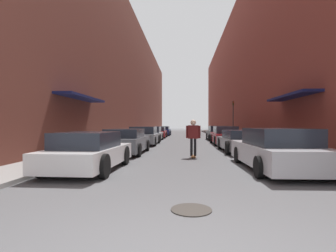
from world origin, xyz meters
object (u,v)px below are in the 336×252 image
object	(u,v)px
parked_car_left_1	(126,142)
parked_car_right_3	(217,133)
parked_car_right_2	(225,136)
manhole_cover	(191,210)
parked_car_right_1	(241,141)
skateboarder	(193,134)
parked_car_left_4	(157,132)
traffic_light	(233,115)
parked_car_left_0	(89,152)
parked_car_left_2	(144,136)
parked_car_right_0	(277,150)
parked_car_left_3	(152,134)
parked_car_left_5	(163,131)

from	to	relation	value
parked_car_left_1	parked_car_right_3	world-z (taller)	parked_car_right_3
parked_car_right_2	manhole_cover	size ratio (longest dim) A/B	6.54
parked_car_right_1	skateboarder	bearing A→B (deg)	-136.51
parked_car_left_4	parked_car_right_1	xyz separation A→B (m)	(6.04, -14.79, -0.01)
parked_car_right_1	parked_car_right_3	xyz separation A→B (m)	(0.05, 10.57, 0.06)
parked_car_left_1	traffic_light	xyz separation A→B (m)	(8.32, 16.65, 1.93)
parked_car_left_0	traffic_light	xyz separation A→B (m)	(8.38, 21.52, 1.94)
parked_car_left_0	parked_car_left_2	size ratio (longest dim) A/B	0.90
parked_car_left_1	parked_car_right_0	size ratio (longest dim) A/B	0.90
parked_car_right_3	parked_car_left_3	bearing A→B (deg)	-171.14
parked_car_right_0	parked_car_right_1	distance (m)	5.46
parked_car_right_0	parked_car_right_3	bearing A→B (deg)	89.79
parked_car_right_1	parked_car_left_0	bearing A→B (deg)	-135.05
parked_car_left_3	parked_car_right_3	bearing A→B (deg)	8.86
manhole_cover	parked_car_left_2	bearing A→B (deg)	102.13
parked_car_left_1	parked_car_left_2	distance (m)	5.90
parked_car_left_1	parked_car_right_2	distance (m)	8.70
parked_car_left_0	manhole_cover	distance (m)	4.86
parked_car_left_2	parked_car_right_2	bearing A→B (deg)	4.94
parked_car_right_2	skateboarder	distance (m)	8.17
parked_car_left_5	parked_car_right_3	size ratio (longest dim) A/B	1.09
parked_car_left_4	manhole_cover	bearing A→B (deg)	-82.56
parked_car_left_1	traffic_light	size ratio (longest dim) A/B	1.08
traffic_light	parked_car_left_5	bearing A→B (deg)	149.02
parked_car_left_2	parked_car_left_5	bearing A→B (deg)	89.91
parked_car_left_2	parked_car_right_1	xyz separation A→B (m)	(5.95, -4.77, -0.05)
parked_car_right_1	skateboarder	world-z (taller)	skateboarder
parked_car_left_0	parked_car_left_4	bearing A→B (deg)	90.09
parked_car_right_0	traffic_light	bearing A→B (deg)	83.51
traffic_light	parked_car_left_2	bearing A→B (deg)	-127.76
parked_car_left_0	parked_car_right_1	size ratio (longest dim) A/B	0.86
parked_car_left_2	parked_car_right_2	world-z (taller)	parked_car_right_2
parked_car_left_5	parked_car_right_2	bearing A→B (deg)	-68.93
parked_car_left_5	parked_car_right_1	distance (m)	21.34
parked_car_left_0	traffic_light	world-z (taller)	traffic_light
parked_car_right_3	skateboarder	distance (m)	13.31
parked_car_right_3	traffic_light	xyz separation A→B (m)	(2.33, 4.95, 1.89)
parked_car_left_1	traffic_light	world-z (taller)	traffic_light
parked_car_left_2	parked_car_left_4	xyz separation A→B (m)	(-0.09, 10.02, -0.04)
parked_car_left_0	skateboarder	bearing A→B (deg)	46.02
parked_car_right_3	traffic_light	size ratio (longest dim) A/B	1.06
parked_car_left_2	skateboarder	bearing A→B (deg)	-65.20
parked_car_left_2	traffic_light	xyz separation A→B (m)	(8.32, 10.75, 1.90)
parked_car_left_1	parked_car_left_4	world-z (taller)	parked_car_left_1
parked_car_right_3	manhole_cover	distance (m)	20.43
parked_car_left_5	parked_car_right_2	world-z (taller)	parked_car_right_2
parked_car_right_0	manhole_cover	bearing A→B (deg)	-124.15
parked_car_left_5	parked_car_right_1	size ratio (longest dim) A/B	0.97
parked_car_left_5	parked_car_left_1	bearing A→B (deg)	-90.06
parked_car_right_0	parked_car_left_1	bearing A→B (deg)	143.87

